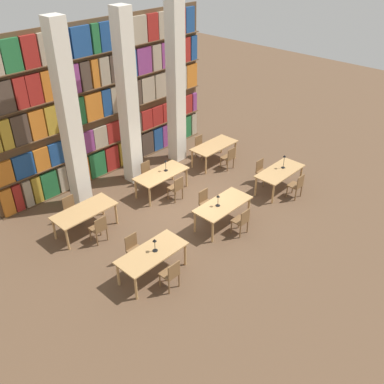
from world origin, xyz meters
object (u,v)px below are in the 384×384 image
(chair_1, at_px, (134,249))
(chair_4, at_px, (297,185))
(desk_lamp_0, at_px, (155,243))
(chair_3, at_px, (206,202))
(reading_table_3, at_px, (85,212))
(reading_table_0, at_px, (152,255))
(desk_lamp_3, at_px, (166,163))
(chair_6, at_px, (99,228))
(desk_lamp_1, at_px, (218,199))
(pillar_right, at_px, (176,86))
(reading_table_2, at_px, (280,173))
(reading_table_5, at_px, (214,147))
(reading_table_1, at_px, (223,206))
(chair_5, at_px, (262,171))
(chair_9, at_px, (148,173))
(chair_10, at_px, (229,157))
(pillar_left, at_px, (69,121))
(reading_table_4, at_px, (161,175))
(chair_11, at_px, (201,146))
(chair_7, at_px, (71,209))
(pillar_center, at_px, (128,101))
(chair_0, at_px, (171,274))
(chair_2, at_px, (242,220))
(chair_8, at_px, (176,188))
(desk_lamp_2, at_px, (284,159))

(chair_1, distance_m, chair_4, 6.15)
(desk_lamp_0, height_order, chair_3, desk_lamp_0)
(reading_table_3, bearing_deg, reading_table_0, -88.05)
(reading_table_0, height_order, desk_lamp_3, desk_lamp_3)
(chair_1, bearing_deg, chair_6, -85.80)
(desk_lamp_0, relative_size, desk_lamp_1, 1.00)
(pillar_right, xyz_separation_m, reading_table_2, (0.77, -4.30, -2.31))
(reading_table_5, bearing_deg, reading_table_2, -88.98)
(reading_table_1, relative_size, chair_4, 2.14)
(chair_1, height_order, desk_lamp_0, desk_lamp_0)
(reading_table_3, xyz_separation_m, reading_table_5, (6.03, 0.07, 0.00))
(chair_5, height_order, chair_9, same)
(chair_3, bearing_deg, reading_table_2, 164.30)
(chair_10, bearing_deg, pillar_left, 158.74)
(reading_table_4, bearing_deg, chair_6, -167.76)
(pillar_right, height_order, chair_5, pillar_right)
(chair_9, bearing_deg, chair_4, 124.23)
(chair_11, bearing_deg, chair_7, 0.67)
(reading_table_1, xyz_separation_m, reading_table_5, (2.91, 2.87, 0.00))
(pillar_right, distance_m, reading_table_2, 4.94)
(chair_1, relative_size, reading_table_3, 0.47)
(chair_4, distance_m, chair_7, 7.48)
(chair_6, distance_m, chair_10, 6.07)
(pillar_left, bearing_deg, chair_9, -16.95)
(chair_4, relative_size, chair_11, 1.00)
(chair_3, distance_m, reading_table_4, 2.05)
(pillar_center, distance_m, desk_lamp_3, 2.43)
(desk_lamp_0, relative_size, chair_5, 0.43)
(chair_0, xyz_separation_m, reading_table_5, (5.95, 3.71, 0.20))
(chair_5, distance_m, reading_table_3, 6.45)
(pillar_left, xyz_separation_m, chair_11, (5.26, -0.60, -2.51))
(chair_6, bearing_deg, desk_lamp_0, -84.22)
(chair_2, bearing_deg, reading_table_1, 92.02)
(chair_8, distance_m, chair_11, 3.30)
(desk_lamp_2, distance_m, chair_11, 3.73)
(desk_lamp_2, distance_m, chair_10, 2.32)
(pillar_right, xyz_separation_m, chair_10, (0.73, -2.05, -2.51))
(reading_table_1, height_order, reading_table_4, same)
(pillar_right, distance_m, reading_table_5, 2.76)
(chair_0, relative_size, reading_table_4, 0.47)
(chair_2, distance_m, chair_6, 4.24)
(pillar_center, bearing_deg, desk_lamp_3, -78.25)
(reading_table_0, distance_m, chair_10, 6.37)
(chair_8, bearing_deg, reading_table_3, 166.36)
(chair_6, height_order, chair_7, same)
(desk_lamp_1, relative_size, reading_table_2, 0.20)
(pillar_left, relative_size, reading_table_0, 3.13)
(chair_2, height_order, chair_7, same)
(chair_8, xyz_separation_m, chair_9, (0.00, 1.44, 0.00))
(chair_4, xyz_separation_m, chair_6, (-6.08, 2.91, 0.00))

